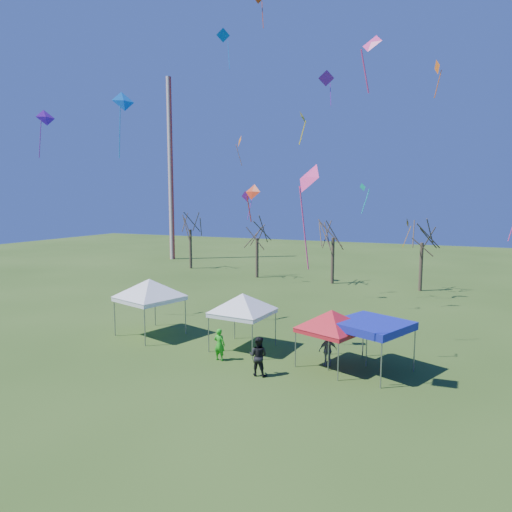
# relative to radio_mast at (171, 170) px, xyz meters

# --- Properties ---
(ground) EXTENTS (140.00, 140.00, 0.00)m
(ground) POSITION_rel_radio_mast_xyz_m (28.00, -34.00, -12.50)
(ground) COLOR #2D4A17
(ground) RESTS_ON ground
(radio_mast) EXTENTS (0.70, 0.70, 25.00)m
(radio_mast) POSITION_rel_radio_mast_xyz_m (0.00, 0.00, 0.00)
(radio_mast) COLOR silver
(radio_mast) RESTS_ON ground
(tree_0) EXTENTS (3.83, 3.83, 8.44)m
(tree_0) POSITION_rel_radio_mast_xyz_m (7.15, -6.62, -6.01)
(tree_0) COLOR #3D2D21
(tree_0) RESTS_ON ground
(tree_1) EXTENTS (3.42, 3.42, 7.54)m
(tree_1) POSITION_rel_radio_mast_xyz_m (17.23, -9.35, -6.71)
(tree_1) COLOR #3D2D21
(tree_1) RESTS_ON ground
(tree_2) EXTENTS (3.71, 3.71, 8.18)m
(tree_2) POSITION_rel_radio_mast_xyz_m (25.63, -9.62, -6.21)
(tree_2) COLOR #3D2D21
(tree_2) RESTS_ON ground
(tree_3) EXTENTS (3.59, 3.59, 7.91)m
(tree_3) POSITION_rel_radio_mast_xyz_m (34.03, -9.96, -6.42)
(tree_3) COLOR #3D2D21
(tree_3) RESTS_ON ground
(tent_white_west) EXTENTS (4.47, 4.47, 4.11)m
(tent_white_west) POSITION_rel_radio_mast_xyz_m (19.61, -31.49, -9.18)
(tent_white_west) COLOR gray
(tent_white_west) RESTS_ON ground
(tent_white_mid) EXTENTS (4.18, 4.18, 3.70)m
(tent_white_mid) POSITION_rel_radio_mast_xyz_m (26.03, -31.57, -9.52)
(tent_white_mid) COLOR gray
(tent_white_mid) RESTS_ON ground
(tent_red) EXTENTS (3.63, 3.63, 3.41)m
(tent_red) POSITION_rel_radio_mast_xyz_m (31.32, -32.32, -9.75)
(tent_red) COLOR gray
(tent_red) RESTS_ON ground
(tent_blue) EXTENTS (4.19, 4.19, 2.50)m
(tent_blue) POSITION_rel_radio_mast_xyz_m (33.28, -32.08, -10.20)
(tent_blue) COLOR gray
(tent_blue) RESTS_ON ground
(person_green) EXTENTS (0.63, 0.42, 1.71)m
(person_green) POSITION_rel_radio_mast_xyz_m (25.71, -33.77, -11.64)
(person_green) COLOR green
(person_green) RESTS_ON ground
(person_grey) EXTENTS (1.01, 0.87, 1.62)m
(person_grey) POSITION_rel_radio_mast_xyz_m (31.13, -32.21, -11.69)
(person_grey) COLOR slate
(person_grey) RESTS_ON ground
(person_dark) EXTENTS (0.97, 0.77, 1.92)m
(person_dark) POSITION_rel_radio_mast_xyz_m (28.40, -34.84, -11.54)
(person_dark) COLOR black
(person_dark) RESTS_ON ground
(kite_14) EXTENTS (1.14, 1.39, 3.25)m
(kite_14) POSITION_rel_radio_mast_xyz_m (11.27, -31.15, 1.36)
(kite_14) COLOR purple
(kite_14) RESTS_ON ground
(kite_22) EXTENTS (0.94, 0.92, 2.52)m
(kite_22) POSITION_rel_radio_mast_xyz_m (29.62, -15.77, -3.17)
(kite_22) COLOR #0DCEBE
(kite_22) RESTS_ON ground
(kite_19) EXTENTS (0.64, 0.93, 2.47)m
(kite_19) POSITION_rel_radio_mast_xyz_m (33.14, -14.35, -6.07)
(kite_19) COLOR orange
(kite_19) RESTS_ON ground
(kite_5) EXTENTS (1.59, 1.50, 4.47)m
(kite_5) POSITION_rel_radio_mast_xyz_m (31.15, -36.07, -3.23)
(kite_5) COLOR #EA347D
(kite_5) RESTS_ON ground
(kite_27) EXTENTS (1.02, 0.88, 2.08)m
(kite_27) POSITION_rel_radio_mast_xyz_m (33.59, -36.30, 1.64)
(kite_27) COLOR #F33688
(kite_27) RESTS_ON ground
(kite_18) EXTENTS (0.51, 0.86, 2.24)m
(kite_18) POSITION_rel_radio_mast_xyz_m (35.36, -24.37, 3.61)
(kite_18) COLOR #FF640D
(kite_18) RESTS_ON ground
(kite_7) EXTENTS (1.16, 1.06, 3.22)m
(kite_7) POSITION_rel_radio_mast_xyz_m (19.08, -20.35, 8.85)
(kite_7) COLOR blue
(kite_7) RESTS_ON ground
(kite_25) EXTENTS (0.43, 0.75, 1.62)m
(kite_25) POSITION_rel_radio_mast_xyz_m (29.87, -32.83, -0.22)
(kite_25) COLOR yellow
(kite_25) RESTS_ON ground
(kite_2) EXTENTS (1.02, 1.20, 2.92)m
(kite_2) POSITION_rel_radio_mast_xyz_m (17.15, -13.49, 1.53)
(kite_2) COLOR orange
(kite_2) RESTS_ON ground
(kite_1) EXTENTS (0.95, 0.53, 2.07)m
(kite_1) POSITION_rel_radio_mast_xyz_m (26.68, -31.66, -3.69)
(kite_1) COLOR red
(kite_1) RESTS_ON ground
(kite_11) EXTENTS (1.40, 1.07, 2.73)m
(kite_11) POSITION_rel_radio_mast_xyz_m (27.00, -18.30, 5.27)
(kite_11) COLOR purple
(kite_11) RESTS_ON ground
(kite_13) EXTENTS (1.16, 0.80, 2.85)m
(kite_13) POSITION_rel_radio_mast_xyz_m (17.74, -13.15, -3.80)
(kite_13) COLOR #76169E
(kite_13) RESTS_ON ground
(kite_8) EXTENTS (1.40, 1.60, 4.23)m
(kite_8) POSITION_rel_radio_mast_xyz_m (17.10, -30.29, 2.09)
(kite_8) COLOR #167EF1
(kite_8) RESTS_ON ground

